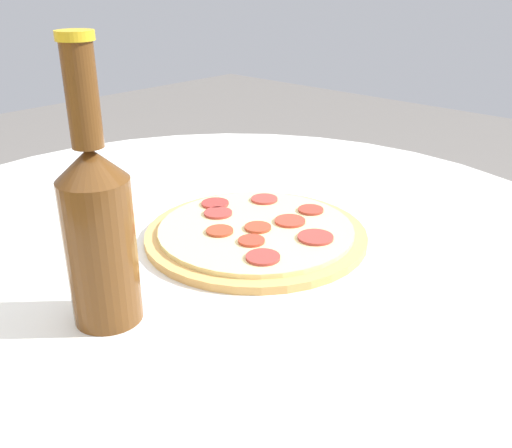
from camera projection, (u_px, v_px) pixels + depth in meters
table at (226, 364)px, 0.82m from camera, size 1.00×1.00×0.72m
pizza at (256, 233)px, 0.72m from camera, size 0.28×0.28×0.02m
beer_bottle at (98, 226)px, 0.52m from camera, size 0.07×0.07×0.27m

